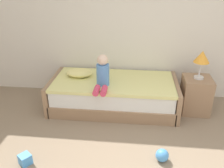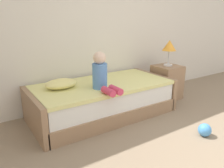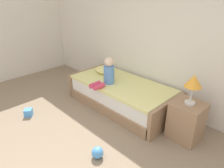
% 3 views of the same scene
% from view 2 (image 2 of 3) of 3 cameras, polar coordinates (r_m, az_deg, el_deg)
% --- Properties ---
extents(wall_rear, '(7.20, 0.10, 2.90)m').
position_cam_2_polar(wall_rear, '(3.98, 0.96, 17.06)').
color(wall_rear, silver).
rests_on(wall_rear, ground).
extents(bed, '(2.11, 1.00, 0.50)m').
position_cam_2_polar(bed, '(3.36, -2.35, -3.93)').
color(bed, '#997556').
rests_on(bed, ground).
extents(nightstand, '(0.44, 0.44, 0.60)m').
position_cam_2_polar(nightstand, '(4.16, 13.79, 0.50)').
color(nightstand, '#997556').
rests_on(nightstand, ground).
extents(table_lamp, '(0.24, 0.24, 0.45)m').
position_cam_2_polar(table_lamp, '(4.03, 14.43, 9.22)').
color(table_lamp, silver).
rests_on(table_lamp, nightstand).
extents(child_figure, '(0.20, 0.51, 0.50)m').
position_cam_2_polar(child_figure, '(2.96, -2.67, 2.51)').
color(child_figure, '#598CD1').
rests_on(child_figure, bed).
extents(pillow, '(0.44, 0.30, 0.13)m').
position_cam_2_polar(pillow, '(3.10, -12.89, 0.08)').
color(pillow, '#F2E58C').
rests_on(pillow, bed).
extents(toy_ball, '(0.16, 0.16, 0.16)m').
position_cam_2_polar(toy_ball, '(3.06, 22.60, -10.78)').
color(toy_ball, '#4C99E5').
rests_on(toy_ball, ground).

